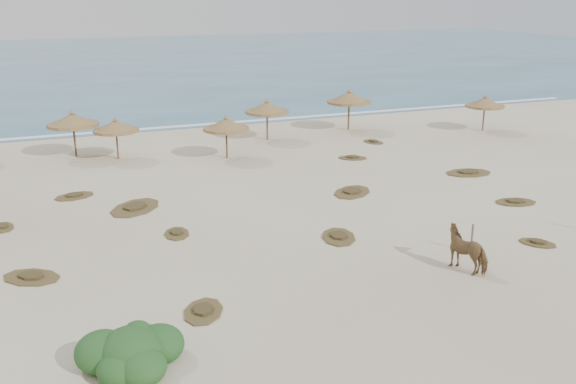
% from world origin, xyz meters
% --- Properties ---
extents(ground, '(160.00, 160.00, 0.00)m').
position_xyz_m(ground, '(0.00, 0.00, 0.00)').
color(ground, beige).
rests_on(ground, ground).
extents(ocean, '(200.00, 100.00, 0.01)m').
position_xyz_m(ocean, '(0.00, 75.00, 0.00)').
color(ocean, '#285779').
rests_on(ocean, ground).
extents(foam_line, '(70.00, 0.60, 0.01)m').
position_xyz_m(foam_line, '(0.00, 26.00, 0.00)').
color(foam_line, white).
rests_on(foam_line, ground).
extents(palapa_1, '(3.79, 3.79, 2.88)m').
position_xyz_m(palapa_1, '(-8.86, 19.38, 2.24)').
color(palapa_1, brown).
rests_on(palapa_1, ground).
extents(palapa_2, '(3.37, 3.37, 2.54)m').
position_xyz_m(palapa_2, '(-6.53, 17.85, 1.97)').
color(palapa_2, brown).
rests_on(palapa_2, ground).
extents(palapa_3, '(3.20, 3.20, 2.63)m').
position_xyz_m(palapa_3, '(-0.34, 15.61, 2.04)').
color(palapa_3, brown).
rests_on(palapa_3, ground).
extents(palapa_4, '(3.71, 3.71, 2.79)m').
position_xyz_m(palapa_4, '(3.65, 19.47, 2.16)').
color(palapa_4, brown).
rests_on(palapa_4, ground).
extents(palapa_5, '(3.57, 3.57, 3.00)m').
position_xyz_m(palapa_5, '(10.22, 20.25, 2.33)').
color(palapa_5, brown).
rests_on(palapa_5, ground).
extents(palapa_6, '(3.56, 3.56, 2.61)m').
position_xyz_m(palapa_6, '(19.22, 16.47, 2.03)').
color(palapa_6, brown).
rests_on(palapa_6, ground).
extents(horse, '(1.45, 2.04, 1.57)m').
position_xyz_m(horse, '(3.19, -3.31, 0.78)').
color(horse, brown).
rests_on(horse, ground).
extents(fence_post_near, '(0.11, 0.11, 1.15)m').
position_xyz_m(fence_post_near, '(4.33, -2.04, 0.58)').
color(fence_post_near, '#655A4C').
rests_on(fence_post_near, ground).
extents(bush, '(2.96, 2.61, 1.32)m').
position_xyz_m(bush, '(-9.16, -5.28, 0.43)').
color(bush, '#275223').
rests_on(bush, ground).
extents(scrub_0, '(2.56, 2.40, 0.16)m').
position_xyz_m(scrub_0, '(-11.64, 1.72, 0.05)').
color(scrub_0, brown).
rests_on(scrub_0, ground).
extents(scrub_1, '(3.38, 3.51, 0.16)m').
position_xyz_m(scrub_1, '(-7.03, 8.08, 0.05)').
color(scrub_1, brown).
rests_on(scrub_1, ground).
extents(scrub_2, '(1.31, 1.75, 0.16)m').
position_xyz_m(scrub_2, '(-5.93, 4.05, 0.05)').
color(scrub_2, brown).
rests_on(scrub_2, ground).
extents(scrub_3, '(2.98, 2.88, 0.16)m').
position_xyz_m(scrub_3, '(3.52, 6.51, 0.05)').
color(scrub_3, brown).
rests_on(scrub_3, ground).
extents(scrub_4, '(2.25, 1.75, 0.16)m').
position_xyz_m(scrub_4, '(10.10, 2.20, 0.05)').
color(scrub_4, brown).
rests_on(scrub_4, ground).
extents(scrub_5, '(2.81, 2.00, 0.16)m').
position_xyz_m(scrub_5, '(11.19, 7.32, 0.05)').
color(scrub_5, brown).
rests_on(scrub_5, ground).
extents(scrub_6, '(2.26, 1.82, 0.16)m').
position_xyz_m(scrub_6, '(-9.55, 10.96, 0.05)').
color(scrub_6, brown).
rests_on(scrub_6, ground).
extents(scrub_7, '(2.06, 1.81, 0.16)m').
position_xyz_m(scrub_7, '(6.70, 12.67, 0.05)').
color(scrub_7, brown).
rests_on(scrub_7, ground).
extents(scrub_8, '(0.99, 1.44, 0.16)m').
position_xyz_m(scrub_8, '(-12.71, 7.52, 0.05)').
color(scrub_8, brown).
rests_on(scrub_8, ground).
extents(scrub_9, '(2.02, 2.46, 0.16)m').
position_xyz_m(scrub_9, '(0.20, 1.22, 0.05)').
color(scrub_9, brown).
rests_on(scrub_9, ground).
extents(scrub_10, '(1.41, 1.80, 0.16)m').
position_xyz_m(scrub_10, '(9.96, 16.00, 0.05)').
color(scrub_10, brown).
rests_on(scrub_10, ground).
extents(scrub_11, '(1.91, 2.22, 0.16)m').
position_xyz_m(scrub_11, '(-6.60, -2.99, 0.05)').
color(scrub_11, brown).
rests_on(scrub_11, ground).
extents(scrub_12, '(1.63, 1.75, 0.16)m').
position_xyz_m(scrub_12, '(7.35, -2.33, 0.05)').
color(scrub_12, brown).
rests_on(scrub_12, ground).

